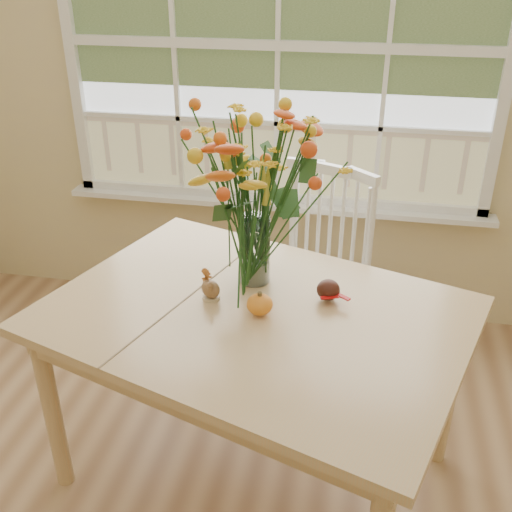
# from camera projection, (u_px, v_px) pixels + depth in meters

# --- Properties ---
(wall_back) EXTENTS (4.00, 0.02, 2.70)m
(wall_back) POSITION_uv_depth(u_px,v_px,m) (278.00, 84.00, 3.15)
(wall_back) COLOR beige
(wall_back) RESTS_ON floor
(window) EXTENTS (2.42, 0.12, 1.74)m
(window) POSITION_uv_depth(u_px,v_px,m) (278.00, 49.00, 3.03)
(window) COLOR silver
(window) RESTS_ON wall_back
(dining_table) EXTENTS (1.78, 1.51, 0.81)m
(dining_table) POSITION_uv_depth(u_px,v_px,m) (255.00, 331.00, 2.26)
(dining_table) COLOR tan
(dining_table) RESTS_ON floor
(windsor_chair) EXTENTS (0.63, 0.62, 1.05)m
(windsor_chair) POSITION_uv_depth(u_px,v_px,m) (318.00, 264.00, 3.01)
(windsor_chair) COLOR white
(windsor_chair) RESTS_ON floor
(flower_vase) EXTENTS (0.58, 0.58, 0.69)m
(flower_vase) POSITION_uv_depth(u_px,v_px,m) (254.00, 183.00, 2.22)
(flower_vase) COLOR white
(flower_vase) RESTS_ON dining_table
(pumpkin) EXTENTS (0.10, 0.10, 0.08)m
(pumpkin) POSITION_uv_depth(u_px,v_px,m) (260.00, 305.00, 2.18)
(pumpkin) COLOR orange
(pumpkin) RESTS_ON dining_table
(turkey_figurine) EXTENTS (0.10, 0.10, 0.11)m
(turkey_figurine) POSITION_uv_depth(u_px,v_px,m) (211.00, 289.00, 2.27)
(turkey_figurine) COLOR #CCB78C
(turkey_figurine) RESTS_ON dining_table
(dark_gourd) EXTENTS (0.13, 0.09, 0.08)m
(dark_gourd) POSITION_uv_depth(u_px,v_px,m) (328.00, 291.00, 2.26)
(dark_gourd) COLOR #38160F
(dark_gourd) RESTS_ON dining_table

